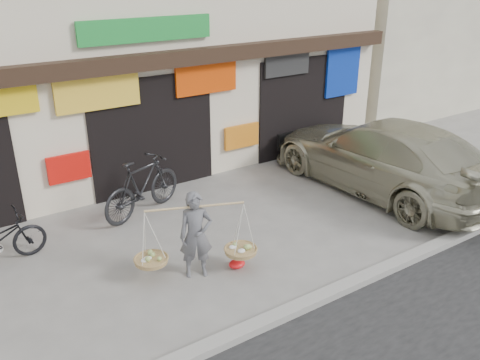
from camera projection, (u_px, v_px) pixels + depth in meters
ground at (236, 252)px, 9.53m from camera, size 70.00×70.00×0.00m
kerb at (305, 304)px, 7.98m from camera, size 70.00×0.25×0.12m
shophouse_block at (100, 28)px, 13.09m from camera, size 14.00×6.32×7.00m
neighbor_east at (421, 11)px, 20.47m from camera, size 12.00×7.00×6.40m
street_vendor at (196, 238)px, 8.58m from camera, size 2.00×1.13×1.55m
bike_1 at (142, 186)px, 10.75m from camera, size 2.20×1.33×1.28m
suv at (382, 156)px, 11.88m from camera, size 2.61×5.91×1.69m
red_bag at (237, 264)px, 9.03m from camera, size 0.31×0.25×0.14m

